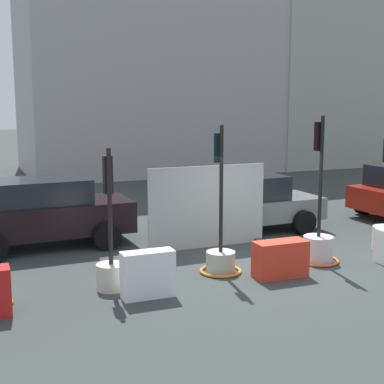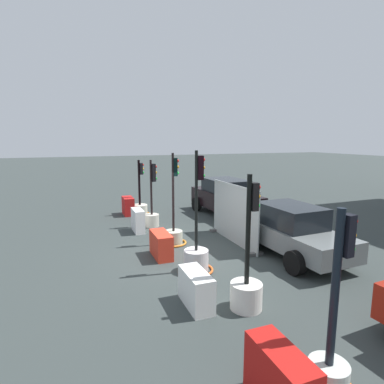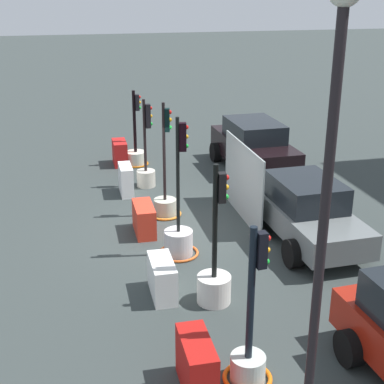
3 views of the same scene
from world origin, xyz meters
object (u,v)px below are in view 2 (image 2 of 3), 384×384
traffic_light_0 (140,206)px  traffic_light_4 (247,285)px  traffic_light_1 (152,213)px  construction_barrier_2 (161,245)px  construction_barrier_3 (196,289)px  traffic_light_3 (196,255)px  construction_barrier_1 (138,220)px  car_grey_saloon (288,230)px  car_black_sedan (225,197)px  construction_barrier_4 (280,381)px  traffic_light_5 (330,361)px  traffic_light_2 (174,231)px  construction_barrier_0 (128,206)px

traffic_light_0 → traffic_light_4: 9.35m
traffic_light_1 → construction_barrier_2: (3.46, -0.60, -0.18)m
construction_barrier_3 → traffic_light_3: bearing=157.6°
construction_barrier_1 → car_grey_saloon: (4.15, 3.93, 0.34)m
construction_barrier_1 → car_black_sedan: (-1.24, 4.50, 0.43)m
traffic_light_3 → construction_barrier_4: 4.69m
traffic_light_5 → car_black_sedan: size_ratio=0.63×
traffic_light_0 → car_grey_saloon: size_ratio=0.59×
traffic_light_0 → traffic_light_2: traffic_light_2 is taller
traffic_light_2 → construction_barrier_1: size_ratio=3.15×
construction_barrier_0 → construction_barrier_2: size_ratio=0.90×
traffic_light_0 → traffic_light_5: size_ratio=0.97×
traffic_light_0 → car_black_sedan: 4.15m
construction_barrier_1 → car_black_sedan: 4.69m
traffic_light_2 → car_grey_saloon: (2.24, 3.07, 0.33)m
construction_barrier_1 → traffic_light_3: bearing=9.5°
construction_barrier_0 → traffic_light_3: bearing=4.6°
construction_barrier_0 → construction_barrier_1: (2.96, -0.14, 0.02)m
traffic_light_2 → construction_barrier_2: traffic_light_2 is taller
traffic_light_2 → car_black_sedan: bearing=130.8°
traffic_light_1 → traffic_light_5: 9.46m
traffic_light_0 → traffic_light_1: size_ratio=0.95×
traffic_light_4 → construction_barrier_0: bearing=-174.9°
traffic_light_5 → construction_barrier_3: 3.03m
traffic_light_4 → traffic_light_5: 2.41m
construction_barrier_2 → car_grey_saloon: 4.03m
construction_barrier_4 → traffic_light_2: bearing=173.3°
car_grey_saloon → construction_barrier_3: bearing=-64.3°
construction_barrier_3 → car_grey_saloon: bearing=115.7°
traffic_light_0 → construction_barrier_0: (-0.14, -0.55, 0.02)m
traffic_light_5 → construction_barrier_4: 0.87m
construction_barrier_3 → car_black_sedan: car_black_sedan is taller
construction_barrier_0 → car_grey_saloon: (7.11, 3.79, 0.36)m
traffic_light_2 → traffic_light_5: traffic_light_2 is taller
traffic_light_5 → construction_barrier_0: size_ratio=2.66×
construction_barrier_0 → construction_barrier_4: construction_barrier_4 is taller
construction_barrier_1 → car_grey_saloon: bearing=43.4°
car_black_sedan → traffic_light_4: bearing=-24.4°
traffic_light_3 → car_black_sedan: bearing=145.8°
car_black_sedan → construction_barrier_0: bearing=-111.5°
traffic_light_5 → construction_barrier_3: bearing=-163.2°
traffic_light_1 → construction_barrier_0: traffic_light_1 is taller
traffic_light_4 → construction_barrier_2: traffic_light_4 is taller
traffic_light_5 → car_grey_saloon: 5.67m
construction_barrier_4 → car_black_sedan: 11.14m
traffic_light_5 → construction_barrier_3: traffic_light_5 is taller
traffic_light_0 → traffic_light_1: 2.30m
construction_barrier_1 → construction_barrier_2: bearing=2.1°
traffic_light_0 → traffic_light_2: (4.73, 0.17, 0.05)m
construction_barrier_2 → car_grey_saloon: (1.21, 3.82, 0.40)m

